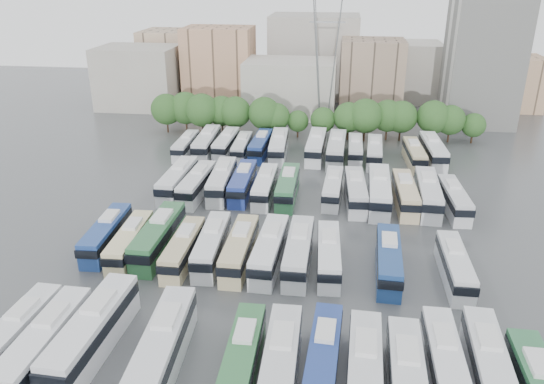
# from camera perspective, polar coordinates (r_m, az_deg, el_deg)

# --- Properties ---
(ground) EXTENTS (220.00, 220.00, 0.00)m
(ground) POSITION_cam_1_polar(r_m,az_deg,el_deg) (66.06, 1.94, -5.01)
(ground) COLOR #424447
(ground) RESTS_ON ground
(tree_line) EXTENTS (64.89, 8.05, 8.29)m
(tree_line) POSITION_cam_1_polar(r_m,az_deg,el_deg) (103.77, 3.39, 8.33)
(tree_line) COLOR black
(tree_line) RESTS_ON ground
(city_buildings) EXTENTS (102.00, 35.00, 20.00)m
(city_buildings) POSITION_cam_1_polar(r_m,az_deg,el_deg) (132.54, 1.89, 13.04)
(city_buildings) COLOR #9E998E
(city_buildings) RESTS_ON ground
(apartment_tower) EXTENTS (14.00, 14.00, 26.00)m
(apartment_tower) POSITION_cam_1_polar(r_m,az_deg,el_deg) (120.81, 21.70, 12.95)
(apartment_tower) COLOR silver
(apartment_tower) RESTS_ON ground
(electricity_pylon) EXTENTS (9.00, 6.91, 33.83)m
(electricity_pylon) POSITION_cam_1_polar(r_m,az_deg,el_deg) (108.74, 5.93, 16.45)
(electricity_pylon) COLOR slate
(electricity_pylon) RESTS_ON ground
(bus_r0_s0) EXTENTS (2.99, 11.94, 3.72)m
(bus_r0_s0) POSITION_cam_1_polar(r_m,az_deg,el_deg) (52.36, -25.86, -13.64)
(bus_r0_s0) COLOR silver
(bus_r0_s0) RESTS_ON ground
(bus_r0_s1) EXTENTS (2.92, 12.71, 3.98)m
(bus_r0_s1) POSITION_cam_1_polar(r_m,az_deg,el_deg) (50.12, -23.22, -14.73)
(bus_r0_s1) COLOR white
(bus_r0_s1) RESTS_ON ground
(bus_r0_s2) EXTENTS (3.45, 13.64, 4.25)m
(bus_r0_s2) POSITION_cam_1_polar(r_m,az_deg,el_deg) (49.85, -18.72, -14.00)
(bus_r0_s2) COLOR silver
(bus_r0_s2) RESTS_ON ground
(bus_r0_s4) EXTENTS (3.49, 13.33, 4.15)m
(bus_r0_s4) POSITION_cam_1_polar(r_m,az_deg,el_deg) (46.77, -11.64, -15.97)
(bus_r0_s4) COLOR silver
(bus_r0_s4) RESTS_ON ground
(bus_r0_s6) EXTENTS (2.67, 11.46, 3.58)m
(bus_r0_s6) POSITION_cam_1_polar(r_m,az_deg,el_deg) (45.30, -3.20, -17.40)
(bus_r0_s6) COLOR #2E6C3B
(bus_r0_s6) RESTS_ON ground
(bus_r0_s7) EXTENTS (2.92, 12.50, 3.91)m
(bus_r0_s7) POSITION_cam_1_polar(r_m,az_deg,el_deg) (44.33, 0.91, -18.17)
(bus_r0_s7) COLOR silver
(bus_r0_s7) RESTS_ON ground
(bus_r0_s8) EXTENTS (3.04, 11.44, 3.55)m
(bus_r0_s8) POSITION_cam_1_polar(r_m,az_deg,el_deg) (45.52, 5.55, -17.27)
(bus_r0_s8) COLOR navy
(bus_r0_s8) RESTS_ON ground
(bus_r0_s9) EXTENTS (3.14, 12.39, 3.86)m
(bus_r0_s9) POSITION_cam_1_polar(r_m,az_deg,el_deg) (44.35, 9.91, -18.61)
(bus_r0_s9) COLOR silver
(bus_r0_s9) RESTS_ON ground
(bus_r0_s10) EXTENTS (3.04, 12.32, 3.84)m
(bus_r0_s10) POSITION_cam_1_polar(r_m,az_deg,el_deg) (44.33, 14.29, -19.10)
(bus_r0_s10) COLOR silver
(bus_r0_s10) RESTS_ON ground
(bus_r0_s11) EXTENTS (2.62, 11.67, 3.66)m
(bus_r0_s11) POSITION_cam_1_polar(r_m,az_deg,el_deg) (46.78, 18.10, -17.15)
(bus_r0_s11) COLOR silver
(bus_r0_s11) RESTS_ON ground
(bus_r0_s12) EXTENTS (3.22, 12.19, 3.79)m
(bus_r0_s12) POSITION_cam_1_polar(r_m,az_deg,el_deg) (47.60, 22.26, -16.95)
(bus_r0_s12) COLOR silver
(bus_r0_s12) RESTS_ON ground
(bus_r1_s0) EXTENTS (3.09, 11.77, 3.66)m
(bus_r1_s0) POSITION_cam_1_polar(r_m,az_deg,el_deg) (66.30, -17.37, -4.29)
(bus_r1_s0) COLOR navy
(bus_r1_s0) RESTS_ON ground
(bus_r1_s1) EXTENTS (2.96, 11.42, 3.55)m
(bus_r1_s1) POSITION_cam_1_polar(r_m,az_deg,el_deg) (63.86, -15.02, -5.15)
(bus_r1_s1) COLOR beige
(bus_r1_s1) RESTS_ON ground
(bus_r1_s2) EXTENTS (2.99, 13.01, 4.07)m
(bus_r1_s2) POSITION_cam_1_polar(r_m,az_deg,el_deg) (63.75, -12.12, -4.64)
(bus_r1_s2) COLOR #2B6639
(bus_r1_s2) RESTS_ON ground
(bus_r1_s3) EXTENTS (2.48, 11.21, 3.52)m
(bus_r1_s3) POSITION_cam_1_polar(r_m,az_deg,el_deg) (61.14, -9.51, -5.99)
(bus_r1_s3) COLOR tan
(bus_r1_s3) RESTS_ON ground
(bus_r1_s4) EXTENTS (3.05, 11.95, 3.72)m
(bus_r1_s4) POSITION_cam_1_polar(r_m,az_deg,el_deg) (61.24, -6.49, -5.64)
(bus_r1_s4) COLOR silver
(bus_r1_s4) RESTS_ON ground
(bus_r1_s5) EXTENTS (2.65, 11.94, 3.74)m
(bus_r1_s5) POSITION_cam_1_polar(r_m,az_deg,el_deg) (60.15, -3.50, -6.08)
(bus_r1_s5) COLOR tan
(bus_r1_s5) RESTS_ON ground
(bus_r1_s6) EXTENTS (3.19, 12.40, 3.86)m
(bus_r1_s6) POSITION_cam_1_polar(r_m,az_deg,el_deg) (59.75, -0.27, -6.18)
(bus_r1_s6) COLOR silver
(bus_r1_s6) RESTS_ON ground
(bus_r1_s7) EXTENTS (2.76, 12.28, 3.85)m
(bus_r1_s7) POSITION_cam_1_polar(r_m,az_deg,el_deg) (59.50, 2.88, -6.36)
(bus_r1_s7) COLOR silver
(bus_r1_s7) RESTS_ON ground
(bus_r1_s8) EXTENTS (3.01, 11.51, 3.58)m
(bus_r1_s8) POSITION_cam_1_polar(r_m,az_deg,el_deg) (59.36, 6.11, -6.70)
(bus_r1_s8) COLOR silver
(bus_r1_s8) RESTS_ON ground
(bus_r1_s10) EXTENTS (3.07, 11.89, 3.70)m
(bus_r1_s10) POSITION_cam_1_polar(r_m,az_deg,el_deg) (59.37, 12.43, -7.08)
(bus_r1_s10) COLOR navy
(bus_r1_s10) RESTS_ON ground
(bus_r1_s12) EXTENTS (2.51, 11.26, 3.53)m
(bus_r1_s12) POSITION_cam_1_polar(r_m,az_deg,el_deg) (60.26, 19.07, -7.51)
(bus_r1_s12) COLOR silver
(bus_r1_s12) RESTS_ON ground
(bus_r2_s1) EXTENTS (3.02, 12.79, 4.00)m
(bus_r2_s1) POSITION_cam_1_polar(r_m,az_deg,el_deg) (79.75, -10.09, 1.31)
(bus_r2_s1) COLOR silver
(bus_r2_s1) RESTS_ON ground
(bus_r2_s2) EXTENTS (3.18, 12.25, 3.81)m
(bus_r2_s2) POSITION_cam_1_polar(r_m,az_deg,el_deg) (78.16, -8.09, 0.91)
(bus_r2_s2) COLOR silver
(bus_r2_s2) RESTS_ON ground
(bus_r2_s3) EXTENTS (3.36, 12.70, 3.95)m
(bus_r2_s3) POSITION_cam_1_polar(r_m,az_deg,el_deg) (78.71, -5.42, 1.26)
(bus_r2_s3) COLOR silver
(bus_r2_s3) RESTS_ON ground
(bus_r2_s4) EXTENTS (2.81, 12.08, 3.78)m
(bus_r2_s4) POSITION_cam_1_polar(r_m,az_deg,el_deg) (78.03, -3.17, 1.06)
(bus_r2_s4) COLOR navy
(bus_r2_s4) RESTS_ON ground
(bus_r2_s5) EXTENTS (2.57, 11.66, 3.66)m
(bus_r2_s5) POSITION_cam_1_polar(r_m,az_deg,el_deg) (76.72, -0.75, 0.65)
(bus_r2_s5) COLOR silver
(bus_r2_s5) RESTS_ON ground
(bus_r2_s6) EXTENTS (2.68, 12.07, 3.78)m
(bus_r2_s6) POSITION_cam_1_polar(r_m,az_deg,el_deg) (76.43, 1.70, 0.60)
(bus_r2_s6) COLOR #2E6B40
(bus_r2_s6) RESTS_ON ground
(bus_r2_s8) EXTENTS (2.91, 11.20, 3.48)m
(bus_r2_s8) POSITION_cam_1_polar(r_m,az_deg,el_deg) (76.86, 6.56, 0.47)
(bus_r2_s8) COLOR silver
(bus_r2_s8) RESTS_ON ground
(bus_r2_s9) EXTENTS (3.28, 12.31, 3.83)m
(bus_r2_s9) POSITION_cam_1_polar(r_m,az_deg,el_deg) (75.74, 8.99, 0.11)
(bus_r2_s9) COLOR silver
(bus_r2_s9) RESTS_ON ground
(bus_r2_s10) EXTENTS (3.36, 13.59, 4.24)m
(bus_r2_s10) POSITION_cam_1_polar(r_m,az_deg,el_deg) (75.87, 11.45, 0.13)
(bus_r2_s10) COLOR silver
(bus_r2_s10) RESTS_ON ground
(bus_r2_s11) EXTENTS (2.93, 12.18, 3.80)m
(bus_r2_s11) POSITION_cam_1_polar(r_m,az_deg,el_deg) (76.26, 14.13, -0.18)
(bus_r2_s11) COLOR beige
(bus_r2_s11) RESTS_ON ground
(bus_r2_s12) EXTENTS (3.34, 13.15, 4.09)m
(bus_r2_s12) POSITION_cam_1_polar(r_m,az_deg,el_deg) (76.93, 16.42, -0.11)
(bus_r2_s12) COLOR silver
(bus_r2_s12) RESTS_ON ground
(bus_r2_s13) EXTENTS (3.10, 11.63, 3.61)m
(bus_r2_s13) POSITION_cam_1_polar(r_m,az_deg,el_deg) (76.74, 18.98, -0.69)
(bus_r2_s13) COLOR silver
(bus_r2_s13) RESTS_ON ground
(bus_r3_s0) EXTENTS (2.47, 10.94, 3.43)m
(bus_r3_s0) POSITION_cam_1_polar(r_m,az_deg,el_deg) (96.01, -9.24, 4.98)
(bus_r3_s0) COLOR silver
(bus_r3_s0) RESTS_ON ground
(bus_r3_s1) EXTENTS (3.24, 12.97, 4.04)m
(bus_r3_s1) POSITION_cam_1_polar(r_m,az_deg,el_deg) (95.83, -7.04, 5.26)
(bus_r3_s1) COLOR silver
(bus_r3_s1) RESTS_ON ground
(bus_r3_s2) EXTENTS (2.81, 11.90, 3.72)m
(bus_r3_s2) POSITION_cam_1_polar(r_m,az_deg,el_deg) (95.63, -4.96, 5.21)
(bus_r3_s2) COLOR silver
(bus_r3_s2) RESTS_ON ground
(bus_r3_s3) EXTENTS (2.64, 10.93, 3.41)m
(bus_r3_s3) POSITION_cam_1_polar(r_m,az_deg,el_deg) (94.05, -3.26, 4.86)
(bus_r3_s3) COLOR silver
(bus_r3_s3) RESTS_ON ground
(bus_r3_s4) EXTENTS (2.93, 11.89, 3.71)m
(bus_r3_s4) POSITION_cam_1_polar(r_m,az_deg,el_deg) (94.28, -1.23, 5.03)
(bus_r3_s4) COLOR navy
(bus_r3_s4) RESTS_ON ground
(bus_r3_s5) EXTENTS (3.39, 12.83, 3.99)m
(bus_r3_s5) POSITION_cam_1_polar(r_m,az_deg,el_deg) (93.61, 0.71, 4.99)
(bus_r3_s5) COLOR silver
(bus_r3_s5) RESTS_ON ground
(bus_r3_s7) EXTENTS (3.22, 13.15, 4.10)m
(bus_r3_s7) POSITION_cam_1_polar(r_m,az_deg,el_deg) (93.63, 4.76, 4.95)
(bus_r3_s7) COLOR silver
(bus_r3_s7) RESTS_ON ground
(bus_r3_s8) EXTENTS (3.32, 13.34, 4.16)m
(bus_r3_s8) POSITION_cam_1_polar(r_m,az_deg,el_deg) (92.48, 6.94, 4.64)
(bus_r3_s8) COLOR silver
(bus_r3_s8) RESTS_ON ground
(bus_r3_s9) EXTENTS (2.49, 11.13, 3.49)m
(bus_r3_s9) POSITION_cam_1_polar(r_m,az_deg,el_deg) (93.62, 8.94, 4.54)
(bus_r3_s9) COLOR silver
(bus_r3_s9) RESTS_ON ground
(bus_r3_s10) EXTENTS (3.13, 11.79, 3.66)m
(bus_r3_s10) POSITION_cam_1_polar(r_m,az_deg,el_deg) (92.81, 10.96, 4.29)
(bus_r3_s10) COLOR silver
(bus_r3_s10) RESTS_ON ground
(bus_r3_s12) EXTENTS (3.07, 11.56, 3.59)m
(bus_r3_s12) POSITION_cam_1_polar(r_m,az_deg,el_deg) (93.17, 15.05, 3.96)
(bus_r3_s12) COLOR #C4B386
(bus_r3_s12) RESTS_ON ground
(bus_r3_s13) EXTENTS (3.40, 13.05, 4.06)m
(bus_r3_s13) POSITION_cam_1_polar(r_m,az_deg,el_deg) (95.10, 16.93, 4.28)
(bus_r3_s13) COLOR silver
(bus_r3_s13) RESTS_ON ground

